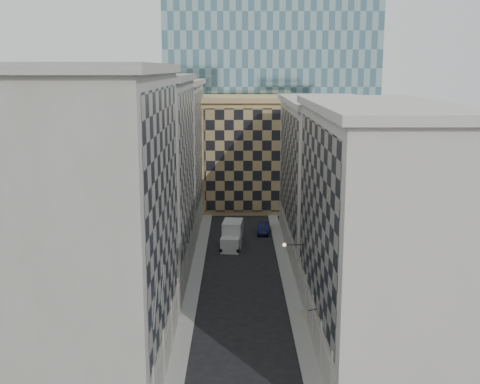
{
  "coord_description": "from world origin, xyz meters",
  "views": [
    {
      "loc": [
        -0.53,
        -33.2,
        23.37
      ],
      "look_at": [
        -0.27,
        13.34,
        13.76
      ],
      "focal_mm": 45.0,
      "sensor_mm": 36.0,
      "label": 1
    }
  ],
  "objects": [
    {
      "name": "box_truck",
      "position": [
        -1.15,
        43.75,
        1.46
      ],
      "size": [
        3.09,
        6.35,
        3.36
      ],
      "rotation": [
        0.0,
        0.0,
        -0.1
      ],
      "color": "silver",
      "rests_on": "ground"
    },
    {
      "name": "sidewalk_west",
      "position": [
        -5.25,
        30.0,
        0.07
      ],
      "size": [
        1.5,
        100.0,
        0.15
      ],
      "primitive_type": "cube",
      "color": "#969691",
      "rests_on": "ground"
    },
    {
      "name": "dark_car",
      "position": [
        3.32,
        50.52,
        0.75
      ],
      "size": [
        1.88,
        4.67,
        1.51
      ],
      "primitive_type": "imported",
      "rotation": [
        0.0,
        0.0,
        -0.06
      ],
      "color": "#0F1339",
      "rests_on": "ground"
    },
    {
      "name": "bldg_left_c",
      "position": [
        -10.88,
        55.0,
        10.83
      ],
      "size": [
        10.8,
        22.8,
        21.7
      ],
      "color": "gray",
      "rests_on": "ground"
    },
    {
      "name": "church_tower",
      "position": [
        0.0,
        82.0,
        26.95
      ],
      "size": [
        7.2,
        7.2,
        51.5
      ],
      "color": "#2D2723",
      "rests_on": "ground"
    },
    {
      "name": "bldg_right_a",
      "position": [
        10.88,
        15.0,
        10.32
      ],
      "size": [
        10.8,
        26.8,
        20.7
      ],
      "color": "beige",
      "rests_on": "ground"
    },
    {
      "name": "sidewalk_east",
      "position": [
        5.25,
        30.0,
        0.07
      ],
      "size": [
        1.5,
        100.0,
        0.15
      ],
      "primitive_type": "cube",
      "color": "#969691",
      "rests_on": "ground"
    },
    {
      "name": "flagpoles_left",
      "position": [
        -5.9,
        6.0,
        8.0
      ],
      "size": [
        0.1,
        6.33,
        2.33
      ],
      "color": "gray",
      "rests_on": "ground"
    },
    {
      "name": "tan_block",
      "position": [
        2.0,
        67.9,
        9.44
      ],
      "size": [
        16.8,
        14.8,
        18.8
      ],
      "color": "tan",
      "rests_on": "ground"
    },
    {
      "name": "shop_sign",
      "position": [
        4.96,
        12.39,
        3.83
      ],
      "size": [
        1.26,
        0.68,
        0.8
      ],
      "rotation": [
        0.0,
        0.0,
        0.43
      ],
      "color": "black",
      "rests_on": "ground"
    },
    {
      "name": "bldg_left_a",
      "position": [
        -10.88,
        11.0,
        11.82
      ],
      "size": [
        10.8,
        22.8,
        23.7
      ],
      "color": "gray",
      "rests_on": "ground"
    },
    {
      "name": "bldg_left_b",
      "position": [
        -10.88,
        33.0,
        11.32
      ],
      "size": [
        10.8,
        22.8,
        22.7
      ],
      "color": "gray",
      "rests_on": "ground"
    },
    {
      "name": "bracket_lamp",
      "position": [
        4.38,
        24.0,
        6.2
      ],
      "size": [
        1.98,
        0.36,
        0.36
      ],
      "color": "black",
      "rests_on": "ground"
    },
    {
      "name": "bldg_right_b",
      "position": [
        10.89,
        42.0,
        9.85
      ],
      "size": [
        10.8,
        28.8,
        19.7
      ],
      "color": "beige",
      "rests_on": "ground"
    }
  ]
}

